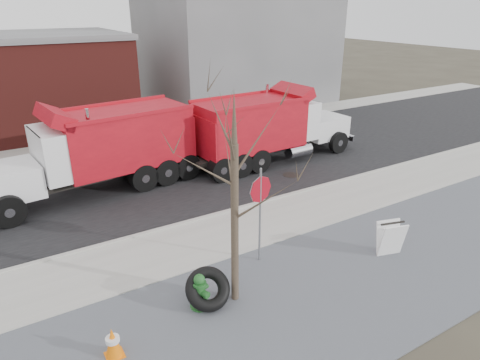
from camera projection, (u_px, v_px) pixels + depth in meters
ground at (278, 224)px, 14.14m from camera, size 120.00×120.00×0.00m
gravel_verge at (356, 277)px, 11.37m from camera, size 60.00×5.00×0.03m
sidewalk at (274, 220)px, 14.33m from camera, size 60.00×2.50×0.06m
curb at (253, 205)px, 15.35m from camera, size 60.00×0.15×0.11m
road at (195, 166)px, 19.11m from camera, size 60.00×9.40×0.02m
far_sidewalk at (150, 135)px, 23.60m from camera, size 60.00×2.00×0.06m
building_grey at (235, 44)px, 31.13m from camera, size 12.00×10.00×8.00m
bare_tree at (234, 175)px, 9.29m from camera, size 3.20×3.20×5.20m
fire_hydrant at (200, 292)px, 10.11m from camera, size 0.52×0.52×0.93m
truck_tire at (208, 289)px, 10.15m from camera, size 1.21×1.12×0.98m
stop_sign at (260, 200)px, 11.40m from camera, size 0.75×0.18×2.80m
sandwich_board at (390, 238)px, 12.18m from camera, size 0.85×0.66×1.04m
traffic_cone_near at (113, 343)px, 8.70m from camera, size 0.37×0.37×0.71m
dump_truck_red_a at (269, 125)px, 19.14m from camera, size 8.26×2.60×3.32m
dump_truck_red_b at (99, 147)px, 16.02m from camera, size 8.24×3.15×3.45m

